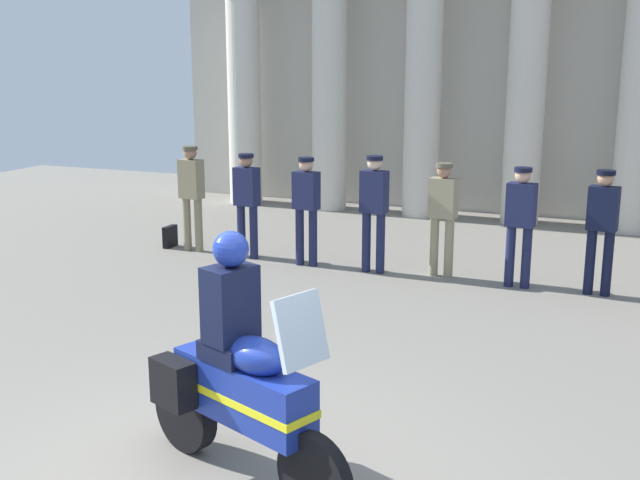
% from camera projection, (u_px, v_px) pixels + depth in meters
% --- Properties ---
extents(colonnade_backdrop, '(13.48, 1.56, 6.34)m').
position_uv_depth(colonnade_backdrop, '(481.00, 46.00, 15.06)').
color(colonnade_backdrop, beige).
rests_on(colonnade_backdrop, ground_plane).
extents(officer_in_row_0, '(0.40, 0.27, 1.73)m').
position_uv_depth(officer_in_row_0, '(192.00, 190.00, 12.58)').
color(officer_in_row_0, '#847A5B').
rests_on(officer_in_row_0, ground_plane).
extents(officer_in_row_1, '(0.40, 0.27, 1.66)m').
position_uv_depth(officer_in_row_1, '(247.00, 197.00, 12.12)').
color(officer_in_row_1, '#191E42').
rests_on(officer_in_row_1, ground_plane).
extents(officer_in_row_2, '(0.40, 0.27, 1.66)m').
position_uv_depth(officer_in_row_2, '(306.00, 202.00, 11.67)').
color(officer_in_row_2, '#191E42').
rests_on(officer_in_row_2, ground_plane).
extents(officer_in_row_3, '(0.40, 0.27, 1.73)m').
position_uv_depth(officer_in_row_3, '(374.00, 204.00, 11.26)').
color(officer_in_row_3, '#191E42').
rests_on(officer_in_row_3, ground_plane).
extents(officer_in_row_4, '(0.40, 0.27, 1.66)m').
position_uv_depth(officer_in_row_4, '(443.00, 210.00, 11.05)').
color(officer_in_row_4, gray).
rests_on(officer_in_row_4, ground_plane).
extents(officer_in_row_5, '(0.40, 0.27, 1.67)m').
position_uv_depth(officer_in_row_5, '(520.00, 217.00, 10.53)').
color(officer_in_row_5, '#191E42').
rests_on(officer_in_row_5, ground_plane).
extents(officer_in_row_6, '(0.40, 0.27, 1.68)m').
position_uv_depth(officer_in_row_6, '(602.00, 222.00, 10.17)').
color(officer_in_row_6, black).
rests_on(officer_in_row_6, ground_plane).
extents(motorcycle_with_rider, '(1.99, 1.01, 1.90)m').
position_uv_depth(motorcycle_with_rider, '(237.00, 379.00, 5.64)').
color(motorcycle_with_rider, black).
rests_on(motorcycle_with_rider, ground_plane).
extents(briefcase_on_ground, '(0.10, 0.32, 0.36)m').
position_uv_depth(briefcase_on_ground, '(170.00, 237.00, 13.02)').
color(briefcase_on_ground, black).
rests_on(briefcase_on_ground, ground_plane).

